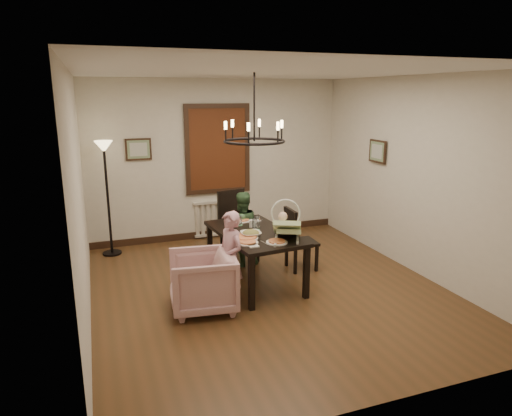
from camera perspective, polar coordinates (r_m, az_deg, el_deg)
room_shell at (r=6.12m, az=0.39°, el=3.34°), size 4.51×5.00×2.81m
dining_table at (r=6.18m, az=-0.20°, el=-3.71°), size 1.04×1.65×0.74m
chair_far at (r=7.11m, az=-2.18°, el=-2.21°), size 0.59×0.59×1.09m
chair_right at (r=6.77m, az=5.74°, el=-3.82°), size 0.42×0.42×0.94m
armchair at (r=5.58m, az=-6.69°, el=-9.10°), size 0.87×0.86×0.71m
elderly_woman at (r=5.65m, az=-3.20°, el=-7.26°), size 0.33×0.41×0.98m
seated_man at (r=6.89m, az=-1.81°, el=-3.41°), size 0.53×0.45×0.94m
baby_bouncer at (r=5.78m, az=3.91°, el=-2.26°), size 0.59×0.67×0.36m
salad_bowl at (r=5.93m, az=-0.65°, el=-3.24°), size 0.32×0.32×0.08m
pizza_platter at (r=5.83m, az=-1.38°, el=-3.72°), size 0.34×0.34×0.04m
drinking_glass at (r=6.27m, az=-0.19°, el=-2.03°), size 0.06×0.06×0.13m
window_blinds at (r=8.06m, az=-4.80°, el=7.34°), size 1.00×0.03×1.40m
radiator at (r=8.32m, az=-4.66°, el=-1.22°), size 0.92×0.12×0.62m
picture_back at (r=7.83m, az=-14.48°, el=7.11°), size 0.42×0.03×0.36m
picture_right at (r=7.57m, az=14.95°, el=6.86°), size 0.03×0.42×0.36m
floor_lamp at (r=7.60m, az=-18.01°, el=0.93°), size 0.30×0.30×1.80m
chandelier at (r=5.91m, az=-0.21°, el=8.35°), size 0.80×0.80×0.04m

